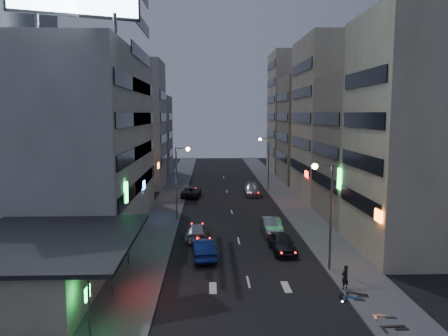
{
  "coord_description": "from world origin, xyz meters",
  "views": [
    {
      "loc": [
        -2.74,
        -25.33,
        11.74
      ],
      "look_at": [
        -1.17,
        19.37,
        6.16
      ],
      "focal_mm": 35.0,
      "sensor_mm": 36.0,
      "label": 1
    }
  ],
  "objects_px": {
    "person": "(345,277)",
    "scooter_black_a": "(405,315)",
    "scooter_silver_a": "(394,306)",
    "scooter_black_b": "(369,285)",
    "road_car_blue": "(203,249)",
    "scooter_blue": "(365,289)",
    "scooter_silver_b": "(365,285)",
    "road_car_silver": "(196,232)",
    "parked_car_right_near": "(282,243)",
    "parked_car_right_far": "(252,189)",
    "parked_car_right_mid": "(272,226)",
    "parked_car_left": "(191,192)"
  },
  "relations": [
    {
      "from": "person",
      "to": "scooter_black_a",
      "type": "height_order",
      "value": "person"
    },
    {
      "from": "scooter_silver_a",
      "to": "scooter_black_b",
      "type": "relative_size",
      "value": 0.89
    },
    {
      "from": "road_car_blue",
      "to": "scooter_blue",
      "type": "bearing_deg",
      "value": 134.5
    },
    {
      "from": "scooter_silver_b",
      "to": "scooter_black_b",
      "type": "bearing_deg",
      "value": -147.02
    },
    {
      "from": "scooter_silver_a",
      "to": "scooter_blue",
      "type": "xyz_separation_m",
      "value": [
        -0.88,
        2.39,
        0.04
      ]
    },
    {
      "from": "scooter_silver_a",
      "to": "person",
      "type": "bearing_deg",
      "value": 27.63
    },
    {
      "from": "road_car_silver",
      "to": "scooter_blue",
      "type": "distance_m",
      "value": 17.8
    },
    {
      "from": "parked_car_right_near",
      "to": "parked_car_right_far",
      "type": "bearing_deg",
      "value": 88.01
    },
    {
      "from": "parked_car_right_mid",
      "to": "scooter_silver_a",
      "type": "bearing_deg",
      "value": -76.06
    },
    {
      "from": "parked_car_right_mid",
      "to": "road_car_blue",
      "type": "bearing_deg",
      "value": -134.82
    },
    {
      "from": "scooter_black_b",
      "to": "scooter_silver_b",
      "type": "xyz_separation_m",
      "value": [
        -0.15,
        0.25,
        -0.09
      ]
    },
    {
      "from": "parked_car_right_near",
      "to": "parked_car_right_far",
      "type": "distance_m",
      "value": 26.32
    },
    {
      "from": "road_car_blue",
      "to": "scooter_black_a",
      "type": "xyz_separation_m",
      "value": [
        11.25,
        -12.07,
        -0.06
      ]
    },
    {
      "from": "parked_car_right_mid",
      "to": "person",
      "type": "distance_m",
      "value": 14.04
    },
    {
      "from": "scooter_black_b",
      "to": "road_car_blue",
      "type": "bearing_deg",
      "value": 72.47
    },
    {
      "from": "road_car_blue",
      "to": "scooter_black_b",
      "type": "height_order",
      "value": "road_car_blue"
    },
    {
      "from": "parked_car_left",
      "to": "parked_car_right_far",
      "type": "bearing_deg",
      "value": -167.8
    },
    {
      "from": "parked_car_left",
      "to": "scooter_silver_a",
      "type": "distance_m",
      "value": 39.65
    },
    {
      "from": "person",
      "to": "road_car_blue",
      "type": "bearing_deg",
      "value": -66.57
    },
    {
      "from": "parked_car_right_mid",
      "to": "scooter_black_b",
      "type": "xyz_separation_m",
      "value": [
        4.19,
        -14.7,
        -0.08
      ]
    },
    {
      "from": "scooter_blue",
      "to": "road_car_blue",
      "type": "bearing_deg",
      "value": 66.87
    },
    {
      "from": "person",
      "to": "parked_car_right_far",
      "type": "bearing_deg",
      "value": -116.1
    },
    {
      "from": "road_car_silver",
      "to": "scooter_silver_b",
      "type": "distance_m",
      "value": 17.36
    },
    {
      "from": "parked_car_left",
      "to": "person",
      "type": "height_order",
      "value": "person"
    },
    {
      "from": "scooter_black_b",
      "to": "scooter_silver_b",
      "type": "relative_size",
      "value": 1.17
    },
    {
      "from": "parked_car_right_far",
      "to": "scooter_black_b",
      "type": "bearing_deg",
      "value": -83.38
    },
    {
      "from": "parked_car_left",
      "to": "parked_car_right_far",
      "type": "distance_m",
      "value": 8.91
    },
    {
      "from": "parked_car_right_near",
      "to": "road_car_blue",
      "type": "height_order",
      "value": "parked_car_right_near"
    },
    {
      "from": "parked_car_right_near",
      "to": "scooter_silver_b",
      "type": "bearing_deg",
      "value": -68.48
    },
    {
      "from": "parked_car_right_mid",
      "to": "scooter_blue",
      "type": "distance_m",
      "value": 15.69
    },
    {
      "from": "parked_car_left",
      "to": "scooter_blue",
      "type": "relative_size",
      "value": 2.72
    },
    {
      "from": "parked_car_right_near",
      "to": "scooter_silver_a",
      "type": "relative_size",
      "value": 2.63
    },
    {
      "from": "parked_car_right_far",
      "to": "scooter_black_b",
      "type": "distance_m",
      "value": 35.79
    },
    {
      "from": "road_car_silver",
      "to": "person",
      "type": "relative_size",
      "value": 3.04
    },
    {
      "from": "road_car_blue",
      "to": "scooter_black_a",
      "type": "distance_m",
      "value": 16.5
    },
    {
      "from": "parked_car_right_near",
      "to": "parked_car_left",
      "type": "height_order",
      "value": "parked_car_right_near"
    },
    {
      "from": "parked_car_right_near",
      "to": "road_car_silver",
      "type": "bearing_deg",
      "value": 148.93
    },
    {
      "from": "parked_car_right_near",
      "to": "scooter_silver_b",
      "type": "height_order",
      "value": "parked_car_right_near"
    },
    {
      "from": "scooter_black_a",
      "to": "scooter_silver_a",
      "type": "bearing_deg",
      "value": 0.05
    },
    {
      "from": "person",
      "to": "scooter_silver_a",
      "type": "xyz_separation_m",
      "value": [
        1.68,
        -3.9,
        -0.26
      ]
    },
    {
      "from": "person",
      "to": "parked_car_right_near",
      "type": "bearing_deg",
      "value": -101.96
    },
    {
      "from": "parked_car_right_far",
      "to": "scooter_silver_b",
      "type": "height_order",
      "value": "parked_car_right_far"
    },
    {
      "from": "parked_car_right_near",
      "to": "parked_car_right_mid",
      "type": "height_order",
      "value": "parked_car_right_mid"
    },
    {
      "from": "person",
      "to": "scooter_black_b",
      "type": "distance_m",
      "value": 1.59
    },
    {
      "from": "scooter_silver_b",
      "to": "scooter_silver_a",
      "type": "bearing_deg",
      "value": -167.74
    },
    {
      "from": "scooter_silver_a",
      "to": "scooter_black_a",
      "type": "bearing_deg",
      "value": -173.8
    },
    {
      "from": "scooter_black_a",
      "to": "scooter_black_b",
      "type": "xyz_separation_m",
      "value": [
        -0.48,
        4.18,
        -0.01
      ]
    },
    {
      "from": "road_car_silver",
      "to": "person",
      "type": "height_order",
      "value": "person"
    },
    {
      "from": "parked_car_right_near",
      "to": "parked_car_left",
      "type": "distance_m",
      "value": 26.68
    },
    {
      "from": "scooter_blue",
      "to": "scooter_silver_b",
      "type": "xyz_separation_m",
      "value": [
        0.29,
        0.8,
        -0.06
      ]
    }
  ]
}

